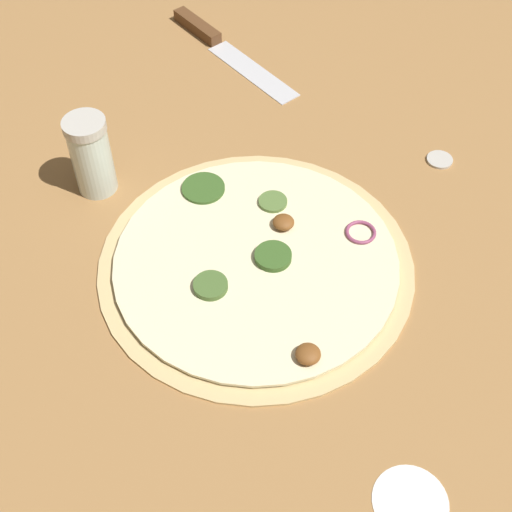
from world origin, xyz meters
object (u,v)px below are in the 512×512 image
loose_cap (440,159)px  knife (213,39)px  spice_jar (91,155)px  pizza (256,262)px

loose_cap → knife: bearing=5.3°
knife → spice_jar: size_ratio=2.59×
spice_jar → loose_cap: 0.45m
pizza → loose_cap: (-0.04, -0.30, -0.00)m
pizza → loose_cap: pizza is taller
pizza → knife: size_ratio=1.32×
spice_jar → pizza: bearing=-166.2°
pizza → knife: pizza is taller
loose_cap → spice_jar: bearing=52.5°
knife → spice_jar: spice_jar is taller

